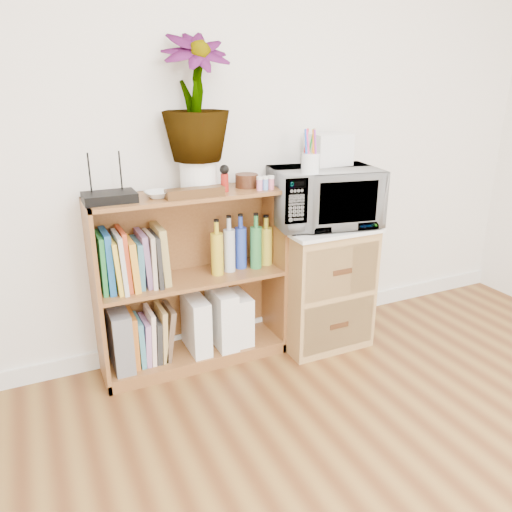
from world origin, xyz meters
TOP-DOWN VIEW (x-y plane):
  - skirting_board at (0.00, 2.24)m, footprint 4.00×0.02m
  - bookshelf at (-0.35, 2.10)m, footprint 1.00×0.30m
  - wicker_unit at (0.40, 2.02)m, footprint 0.50×0.45m
  - microwave at (0.40, 2.02)m, footprint 0.62×0.48m
  - pen_cup at (0.25, 1.92)m, footprint 0.09×0.09m
  - small_appliance at (0.48, 2.11)m, footprint 0.22×0.18m
  - router at (-0.73, 2.08)m, footprint 0.24×0.16m
  - white_bowl at (-0.51, 2.07)m, footprint 0.13×0.13m
  - plant_pot at (-0.28, 2.12)m, footprint 0.18×0.18m
  - potted_plant at (-0.28, 2.12)m, footprint 0.33×0.33m
  - trinket_box at (-0.34, 2.00)m, footprint 0.28×0.07m
  - kokeshi_doll at (-0.17, 2.06)m, footprint 0.04×0.04m
  - wooden_bowl at (-0.02, 2.11)m, footprint 0.12×0.12m
  - paint_jars at (0.04, 2.01)m, footprint 0.10×0.04m
  - file_box at (-0.75, 2.10)m, footprint 0.10×0.26m
  - magazine_holder_left at (-0.34, 2.09)m, footprint 0.10×0.25m
  - magazine_holder_mid at (-0.19, 2.09)m, footprint 0.10×0.26m
  - magazine_holder_right at (-0.08, 2.09)m, footprint 0.09×0.23m
  - cookbooks at (-0.65, 2.10)m, footprint 0.33×0.20m
  - liquor_bottles at (-0.05, 2.10)m, footprint 0.37×0.07m
  - lower_books at (-0.59, 2.10)m, footprint 0.24×0.19m

SIDE VIEW (x-z plane):
  - skirting_board at x=0.00m, z-range 0.00..0.10m
  - lower_books at x=-0.59m, z-range 0.06..0.35m
  - magazine_holder_right at x=-0.08m, z-range 0.07..0.35m
  - magazine_holder_left at x=-0.34m, z-range 0.07..0.38m
  - file_box at x=-0.75m, z-range 0.07..0.39m
  - magazine_holder_mid at x=-0.19m, z-range 0.07..0.40m
  - wicker_unit at x=0.40m, z-range 0.00..0.70m
  - bookshelf at x=-0.35m, z-range 0.00..0.95m
  - cookbooks at x=-0.65m, z-range 0.49..0.79m
  - liquor_bottles at x=-0.05m, z-range 0.50..0.80m
  - microwave at x=0.40m, z-range 0.72..1.03m
  - white_bowl at x=-0.51m, z-range 0.95..0.98m
  - router at x=-0.73m, z-range 0.95..0.99m
  - trinket_box at x=-0.34m, z-range 0.95..1.00m
  - paint_jars at x=0.04m, z-range 0.95..1.00m
  - wooden_bowl at x=-0.02m, z-range 0.95..1.02m
  - kokeshi_doll at x=-0.17m, z-range 0.95..1.04m
  - plant_pot at x=-0.28m, z-range 0.95..1.11m
  - pen_cup at x=0.25m, z-range 1.03..1.13m
  - small_appliance at x=0.48m, z-range 1.03..1.21m
  - potted_plant at x=-0.28m, z-range 1.11..1.70m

